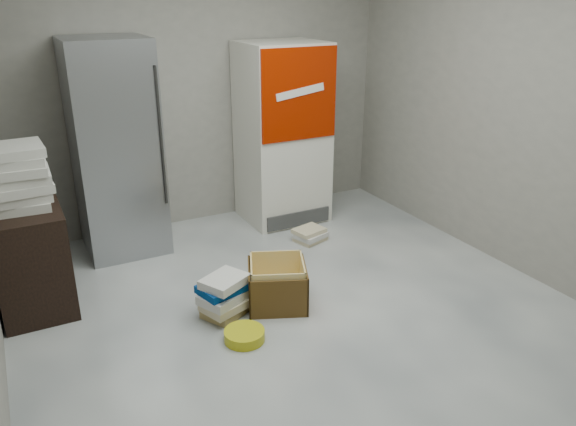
% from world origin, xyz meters
% --- Properties ---
extents(ground, '(5.00, 5.00, 0.00)m').
position_xyz_m(ground, '(0.00, 0.00, 0.00)').
color(ground, silver).
rests_on(ground, ground).
extents(room_shell, '(4.04, 5.04, 2.82)m').
position_xyz_m(room_shell, '(0.00, 0.00, 1.80)').
color(room_shell, gray).
rests_on(room_shell, ground).
extents(steel_fridge, '(0.70, 0.72, 1.90)m').
position_xyz_m(steel_fridge, '(-0.90, 2.13, 0.95)').
color(steel_fridge, '#A1A3A9').
rests_on(steel_fridge, ground).
extents(coke_cooler, '(0.80, 0.73, 1.80)m').
position_xyz_m(coke_cooler, '(0.75, 2.12, 0.90)').
color(coke_cooler, silver).
rests_on(coke_cooler, ground).
extents(wood_shelf, '(0.50, 0.80, 0.80)m').
position_xyz_m(wood_shelf, '(-1.73, 1.40, 0.40)').
color(wood_shelf, black).
rests_on(wood_shelf, ground).
extents(supply_box_stack, '(0.45, 0.44, 0.45)m').
position_xyz_m(supply_box_stack, '(-1.72, 1.40, 1.03)').
color(supply_box_stack, silver).
rests_on(supply_box_stack, wood_shelf).
extents(phonebook_stack_main, '(0.43, 0.39, 0.32)m').
position_xyz_m(phonebook_stack_main, '(-0.52, 0.58, 0.16)').
color(phonebook_stack_main, tan).
rests_on(phonebook_stack_main, ground).
extents(phonebook_stack_side, '(0.34, 0.31, 0.13)m').
position_xyz_m(phonebook_stack_side, '(0.70, 1.44, 0.06)').
color(phonebook_stack_side, beige).
rests_on(phonebook_stack_side, ground).
extents(cardboard_box, '(0.58, 0.58, 0.36)m').
position_xyz_m(cardboard_box, '(-0.09, 0.55, 0.15)').
color(cardboard_box, yellow).
rests_on(cardboard_box, ground).
extents(bucket_lid, '(0.36, 0.36, 0.08)m').
position_xyz_m(bucket_lid, '(-0.52, 0.22, 0.04)').
color(bucket_lid, gold).
rests_on(bucket_lid, ground).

